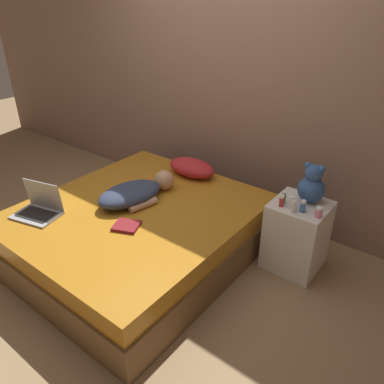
{
  "coord_description": "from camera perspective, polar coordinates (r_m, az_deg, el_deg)",
  "views": [
    {
      "loc": [
        1.98,
        -1.81,
        2.03
      ],
      "look_at": [
        0.39,
        0.24,
        0.63
      ],
      "focal_mm": 35.0,
      "sensor_mm": 36.0,
      "label": 1
    }
  ],
  "objects": [
    {
      "name": "ground_plane",
      "position": [
        3.37,
        -7.91,
        -9.02
      ],
      "size": [
        12.0,
        12.0,
        0.0
      ],
      "primitive_type": "plane",
      "color": "#937551"
    },
    {
      "name": "wall_back",
      "position": [
        3.7,
        4.85,
        16.94
      ],
      "size": [
        8.0,
        0.06,
        2.6
      ],
      "color": "#846656",
      "rests_on": "ground_plane"
    },
    {
      "name": "bed",
      "position": [
        3.24,
        -8.17,
        -5.89
      ],
      "size": [
        1.71,
        1.91,
        0.45
      ],
      "color": "brown",
      "rests_on": "ground_plane"
    },
    {
      "name": "nightstand",
      "position": [
        3.14,
        15.61,
        -6.39
      ],
      "size": [
        0.42,
        0.42,
        0.58
      ],
      "color": "silver",
      "rests_on": "ground_plane"
    },
    {
      "name": "pillow",
      "position": [
        3.6,
        -0.07,
        3.75
      ],
      "size": [
        0.49,
        0.28,
        0.16
      ],
      "color": "red",
      "rests_on": "bed"
    },
    {
      "name": "person_lying",
      "position": [
        3.19,
        -8.58,
        -0.0
      ],
      "size": [
        0.44,
        0.75,
        0.18
      ],
      "rotation": [
        0.0,
        0.0,
        -0.19
      ],
      "color": "#2D3851",
      "rests_on": "bed"
    },
    {
      "name": "laptop",
      "position": [
        3.22,
        -22.26,
        -2.21
      ],
      "size": [
        0.41,
        0.33,
        0.26
      ],
      "rotation": [
        0.0,
        0.0,
        0.25
      ],
      "color": "#9E9EA3",
      "rests_on": "bed"
    },
    {
      "name": "teddy_bear",
      "position": [
        2.99,
        17.79,
        0.97
      ],
      "size": [
        0.21,
        0.21,
        0.32
      ],
      "color": "#335693",
      "rests_on": "nightstand"
    },
    {
      "name": "bottle_pink",
      "position": [
        2.85,
        18.76,
        -2.92
      ],
      "size": [
        0.05,
        0.05,
        0.08
      ],
      "color": "pink",
      "rests_on": "nightstand"
    },
    {
      "name": "bottle_green",
      "position": [
        2.95,
        13.77,
        -0.78
      ],
      "size": [
        0.04,
        0.04,
        0.1
      ],
      "color": "#3D8E4C",
      "rests_on": "nightstand"
    },
    {
      "name": "bottle_red",
      "position": [
        2.9,
        13.49,
        -1.34
      ],
      "size": [
        0.04,
        0.04,
        0.09
      ],
      "color": "#B72D2D",
      "rests_on": "nightstand"
    },
    {
      "name": "bottle_blue",
      "position": [
        2.87,
        16.53,
        -2.1
      ],
      "size": [
        0.04,
        0.04,
        0.09
      ],
      "color": "#3866B2",
      "rests_on": "nightstand"
    },
    {
      "name": "bottle_clear",
      "position": [
        2.91,
        14.85,
        -1.49
      ],
      "size": [
        0.05,
        0.05,
        0.09
      ],
      "color": "silver",
      "rests_on": "nightstand"
    },
    {
      "name": "bottle_white",
      "position": [
        2.85,
        15.16,
        -2.15
      ],
      "size": [
        0.04,
        0.04,
        0.1
      ],
      "color": "white",
      "rests_on": "nightstand"
    },
    {
      "name": "book",
      "position": [
        2.88,
        -9.96,
        -5.11
      ],
      "size": [
        0.24,
        0.23,
        0.02
      ],
      "rotation": [
        0.0,
        0.0,
        0.41
      ],
      "color": "maroon",
      "rests_on": "bed"
    }
  ]
}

